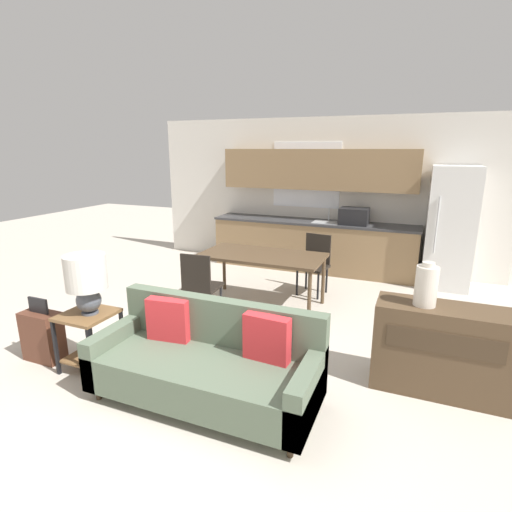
# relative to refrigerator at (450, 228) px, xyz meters

# --- Properties ---
(ground_plane) EXTENTS (20.00, 20.00, 0.00)m
(ground_plane) POSITION_rel_refrigerator_xyz_m (-2.22, -4.22, -0.95)
(ground_plane) COLOR beige
(wall_back) EXTENTS (6.40, 0.07, 2.70)m
(wall_back) POSITION_rel_refrigerator_xyz_m (-2.22, 0.41, 0.40)
(wall_back) COLOR silver
(wall_back) RESTS_ON ground_plane
(kitchen_counter) EXTENTS (3.66, 0.65, 2.15)m
(kitchen_counter) POSITION_rel_refrigerator_xyz_m (-2.21, 0.11, -0.11)
(kitchen_counter) COLOR #8E704C
(kitchen_counter) RESTS_ON ground_plane
(refrigerator) EXTENTS (0.69, 0.75, 1.91)m
(refrigerator) POSITION_rel_refrigerator_xyz_m (0.00, 0.00, 0.00)
(refrigerator) COLOR white
(refrigerator) RESTS_ON ground_plane
(dining_table) EXTENTS (1.69, 0.86, 0.74)m
(dining_table) POSITION_rel_refrigerator_xyz_m (-2.42, -1.89, -0.27)
(dining_table) COLOR brown
(dining_table) RESTS_ON ground_plane
(couch) EXTENTS (1.98, 0.80, 0.85)m
(couch) POSITION_rel_refrigerator_xyz_m (-2.04, -4.11, -0.62)
(couch) COLOR #3D2D1E
(couch) RESTS_ON ground_plane
(side_table) EXTENTS (0.48, 0.48, 0.60)m
(side_table) POSITION_rel_refrigerator_xyz_m (-3.38, -4.13, -0.55)
(side_table) COLOR brown
(side_table) RESTS_ON ground_plane
(table_lamp) EXTENTS (0.39, 0.39, 0.59)m
(table_lamp) POSITION_rel_refrigerator_xyz_m (-3.34, -4.12, 0.00)
(table_lamp) COLOR #4C515B
(table_lamp) RESTS_ON side_table
(credenza) EXTENTS (1.16, 0.44, 0.82)m
(credenza) POSITION_rel_refrigerator_xyz_m (-0.16, -3.22, -0.54)
(credenza) COLOR brown
(credenza) RESTS_ON ground_plane
(vase) EXTENTS (0.19, 0.19, 0.39)m
(vase) POSITION_rel_refrigerator_xyz_m (-0.34, -3.24, 0.05)
(vase) COLOR beige
(vase) RESTS_ON credenza
(dining_chair_near_left) EXTENTS (0.45, 0.45, 0.90)m
(dining_chair_near_left) POSITION_rel_refrigerator_xyz_m (-2.96, -2.67, -0.46)
(dining_chair_near_left) COLOR black
(dining_chair_near_left) RESTS_ON ground_plane
(dining_chair_far_right) EXTENTS (0.48, 0.48, 0.90)m
(dining_chair_far_right) POSITION_rel_refrigerator_xyz_m (-1.87, -1.12, -0.46)
(dining_chair_far_right) COLOR black
(dining_chair_far_right) RESTS_ON ground_plane
(suitcase) EXTENTS (0.42, 0.22, 0.69)m
(suitcase) POSITION_rel_refrigerator_xyz_m (-3.96, -4.19, -0.68)
(suitcase) COLOR brown
(suitcase) RESTS_ON ground_plane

